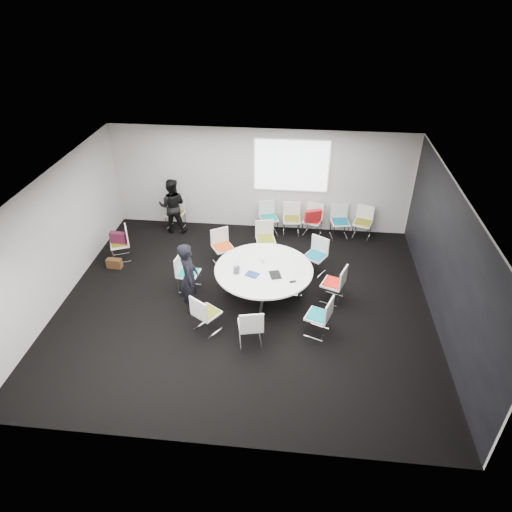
# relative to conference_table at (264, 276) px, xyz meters

# --- Properties ---
(room_shell) EXTENTS (8.08, 7.08, 2.88)m
(room_shell) POSITION_rel_conference_table_xyz_m (-0.28, -0.33, 0.87)
(room_shell) COLOR black
(room_shell) RESTS_ON ground
(conference_table) EXTENTS (2.13, 2.13, 0.73)m
(conference_table) POSITION_rel_conference_table_xyz_m (0.00, 0.00, 0.00)
(conference_table) COLOR silver
(conference_table) RESTS_ON ground
(projection_screen) EXTENTS (1.90, 0.03, 1.35)m
(projection_screen) POSITION_rel_conference_table_xyz_m (0.42, 3.13, 1.32)
(projection_screen) COLOR white
(projection_screen) RESTS_ON room_shell
(chair_ring_a) EXTENTS (0.59, 0.59, 0.88)m
(chair_ring_a) POSITION_rel_conference_table_xyz_m (1.52, 0.00, -0.25)
(chair_ring_a) COLOR silver
(chair_ring_a) RESTS_ON ground
(chair_ring_b) EXTENTS (0.62, 0.62, 0.88)m
(chair_ring_b) POSITION_rel_conference_table_xyz_m (1.13, 1.06, -0.25)
(chair_ring_b) COLOR silver
(chair_ring_b) RESTS_ON ground
(chair_ring_c) EXTENTS (0.55, 0.54, 0.88)m
(chair_ring_c) POSITION_rel_conference_table_xyz_m (-0.11, 1.72, -0.25)
(chair_ring_c) COLOR silver
(chair_ring_c) RESTS_ON ground
(chair_ring_d) EXTENTS (0.63, 0.62, 0.88)m
(chair_ring_d) POSITION_rel_conference_table_xyz_m (-1.11, 1.22, -0.25)
(chair_ring_d) COLOR silver
(chair_ring_d) RESTS_ON ground
(chair_ring_e) EXTENTS (0.51, 0.52, 0.88)m
(chair_ring_e) POSITION_rel_conference_table_xyz_m (-1.71, 0.05, -0.25)
(chair_ring_e) COLOR silver
(chair_ring_e) RESTS_ON ground
(chair_ring_f) EXTENTS (0.63, 0.63, 0.88)m
(chair_ring_f) POSITION_rel_conference_table_xyz_m (-1.03, -1.26, -0.25)
(chair_ring_f) COLOR silver
(chair_ring_f) RESTS_ON ground
(chair_ring_g) EXTENTS (0.55, 0.54, 0.88)m
(chair_ring_g) POSITION_rel_conference_table_xyz_m (-0.11, -1.53, -0.25)
(chair_ring_g) COLOR silver
(chair_ring_g) RESTS_ON ground
(chair_ring_h) EXTENTS (0.58, 0.59, 0.88)m
(chair_ring_h) POSITION_rel_conference_table_xyz_m (1.19, -1.11, -0.25)
(chair_ring_h) COLOR silver
(chair_ring_h) RESTS_ON ground
(chair_back_a) EXTENTS (0.59, 0.58, 0.88)m
(chair_back_a) POSITION_rel_conference_table_xyz_m (-0.12, 2.83, -0.25)
(chair_back_a) COLOR silver
(chair_back_a) RESTS_ON ground
(chair_back_b) EXTENTS (0.49, 0.48, 0.88)m
(chair_back_b) POSITION_rel_conference_table_xyz_m (0.50, 2.82, -0.25)
(chair_back_b) COLOR silver
(chair_back_b) RESTS_ON ground
(chair_back_c) EXTENTS (0.58, 0.57, 0.88)m
(chair_back_c) POSITION_rel_conference_table_xyz_m (1.07, 2.83, -0.25)
(chair_back_c) COLOR silver
(chair_back_c) RESTS_ON ground
(chair_back_d) EXTENTS (0.53, 0.52, 0.88)m
(chair_back_d) POSITION_rel_conference_table_xyz_m (1.80, 2.81, -0.25)
(chair_back_d) COLOR silver
(chair_back_d) RESTS_ON ground
(chair_back_e) EXTENTS (0.58, 0.57, 0.88)m
(chair_back_e) POSITION_rel_conference_table_xyz_m (2.39, 2.83, -0.25)
(chair_back_e) COLOR silver
(chair_back_e) RESTS_ON ground
(chair_spare_left) EXTENTS (0.60, 0.60, 0.88)m
(chair_spare_left) POSITION_rel_conference_table_xyz_m (-3.67, 1.12, -0.25)
(chair_spare_left) COLOR silver
(chair_spare_left) RESTS_ON ground
(chair_person_back) EXTENTS (0.53, 0.52, 0.88)m
(chair_person_back) POSITION_rel_conference_table_xyz_m (-2.72, 2.83, -0.25)
(chair_person_back) COLOR silver
(chair_person_back) RESTS_ON ground
(person_main) EXTENTS (0.52, 0.67, 1.62)m
(person_main) POSITION_rel_conference_table_xyz_m (-1.50, -0.62, 0.28)
(person_main) COLOR black
(person_main) RESTS_ON ground
(person_back) EXTENTS (0.79, 0.64, 1.53)m
(person_back) POSITION_rel_conference_table_xyz_m (-2.72, 2.66, 0.23)
(person_back) COLOR black
(person_back) RESTS_ON ground
(laptop) EXTENTS (0.22, 0.32, 0.02)m
(laptop) POSITION_rel_conference_table_xyz_m (-0.53, -0.14, 0.21)
(laptop) COLOR #333338
(laptop) RESTS_ON conference_table
(laptop_lid) EXTENTS (0.05, 0.30, 0.22)m
(laptop_lid) POSITION_rel_conference_table_xyz_m (-0.58, 0.09, 0.33)
(laptop_lid) COLOR silver
(laptop_lid) RESTS_ON conference_table
(notebook_black) EXTENTS (0.30, 0.35, 0.02)m
(notebook_black) POSITION_rel_conference_table_xyz_m (0.26, -0.22, 0.21)
(notebook_black) COLOR black
(notebook_black) RESTS_ON conference_table
(tablet_folio) EXTENTS (0.32, 0.29, 0.03)m
(tablet_folio) POSITION_rel_conference_table_xyz_m (-0.22, -0.26, 0.21)
(tablet_folio) COLOR navy
(tablet_folio) RESTS_ON conference_table
(papers_right) EXTENTS (0.36, 0.33, 0.00)m
(papers_right) POSITION_rel_conference_table_xyz_m (0.47, 0.35, 0.20)
(papers_right) COLOR white
(papers_right) RESTS_ON conference_table
(papers_front) EXTENTS (0.33, 0.25, 0.00)m
(papers_front) POSITION_rel_conference_table_xyz_m (0.76, -0.04, 0.20)
(papers_front) COLOR silver
(papers_front) RESTS_ON conference_table
(cup) EXTENTS (0.08, 0.08, 0.09)m
(cup) POSITION_rel_conference_table_xyz_m (-0.05, 0.25, 0.25)
(cup) COLOR white
(cup) RESTS_ON conference_table
(phone) EXTENTS (0.16, 0.12, 0.01)m
(phone) POSITION_rel_conference_table_xyz_m (0.64, -0.42, 0.20)
(phone) COLOR black
(phone) RESTS_ON conference_table
(maroon_bag) EXTENTS (0.41, 0.18, 0.28)m
(maroon_bag) POSITION_rel_conference_table_xyz_m (-3.68, 1.12, 0.09)
(maroon_bag) COLOR #50152E
(maroon_bag) RESTS_ON chair_spare_left
(brown_bag) EXTENTS (0.37, 0.17, 0.24)m
(brown_bag) POSITION_rel_conference_table_xyz_m (-3.72, 0.72, -0.41)
(brown_bag) COLOR #482C17
(brown_bag) RESTS_ON ground
(red_jacket) EXTENTS (0.47, 0.30, 0.36)m
(red_jacket) POSITION_rel_conference_table_xyz_m (1.06, 2.61, 0.17)
(red_jacket) COLOR #B01519
(red_jacket) RESTS_ON chair_back_c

